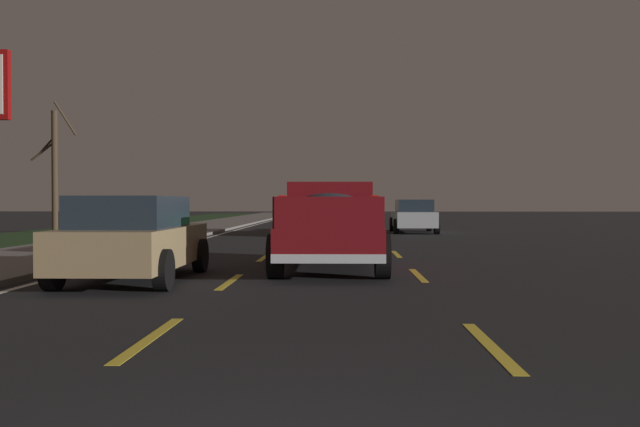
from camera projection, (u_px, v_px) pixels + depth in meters
ground at (336, 235)px, 29.64m from camera, size 144.00×144.00×0.00m
sidewalk_shoulder at (166, 233)px, 29.89m from camera, size 108.00×4.00×0.12m
grass_verge at (54, 234)px, 30.05m from camera, size 108.00×6.00×0.01m
lane_markings at (273, 231)px, 32.97m from camera, size 108.00×7.04×0.01m
pickup_truck at (330, 223)px, 14.57m from camera, size 5.44×2.32×1.87m
sedan_tan at (134, 238)px, 12.41m from camera, size 4.42×2.05×1.54m
sedan_green at (336, 217)px, 29.23m from camera, size 4.42×2.06×1.54m
sedan_silver at (414, 216)px, 31.87m from camera, size 4.42×2.05×1.54m
bare_tree_far at (54, 168)px, 31.76m from camera, size 0.87×2.19×6.14m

